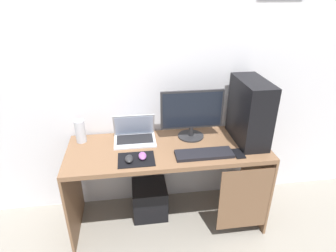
# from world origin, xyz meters

# --- Properties ---
(ground_plane) EXTENTS (8.00, 8.00, 0.00)m
(ground_plane) POSITION_xyz_m (0.00, 0.00, 0.00)
(ground_plane) COLOR gray
(wall_back) EXTENTS (4.00, 0.05, 2.60)m
(wall_back) POSITION_xyz_m (0.00, 0.33, 1.30)
(wall_back) COLOR silver
(wall_back) RESTS_ON ground_plane
(desk) EXTENTS (1.53, 0.58, 0.72)m
(desk) POSITION_xyz_m (0.02, -0.01, 0.58)
(desk) COLOR brown
(desk) RESTS_ON ground_plane
(pc_tower) EXTENTS (0.20, 0.44, 0.49)m
(pc_tower) POSITION_xyz_m (0.63, 0.03, 0.97)
(pc_tower) COLOR black
(pc_tower) RESTS_ON desk
(monitor) EXTENTS (0.50, 0.21, 0.40)m
(monitor) POSITION_xyz_m (0.21, 0.13, 0.93)
(monitor) COLOR #232326
(monitor) RESTS_ON desk
(laptop) EXTENTS (0.32, 0.23, 0.21)m
(laptop) POSITION_xyz_m (-0.25, 0.15, 0.76)
(laptop) COLOR #B7BCC6
(laptop) RESTS_ON desk
(speaker) EXTENTS (0.08, 0.08, 0.18)m
(speaker) POSITION_xyz_m (-0.66, 0.18, 0.81)
(speaker) COLOR #B7BCC6
(speaker) RESTS_ON desk
(keyboard) EXTENTS (0.42, 0.14, 0.02)m
(keyboard) POSITION_xyz_m (0.24, -0.15, 0.73)
(keyboard) COLOR black
(keyboard) RESTS_ON desk
(mousepad) EXTENTS (0.26, 0.20, 0.00)m
(mousepad) POSITION_xyz_m (-0.25, -0.14, 0.72)
(mousepad) COLOR black
(mousepad) RESTS_ON desk
(mouse_left) EXTENTS (0.06, 0.10, 0.03)m
(mouse_left) POSITION_xyz_m (-0.20, -0.13, 0.74)
(mouse_left) COLOR #8C4C99
(mouse_left) RESTS_ON mousepad
(mouse_right) EXTENTS (0.06, 0.10, 0.03)m
(mouse_right) POSITION_xyz_m (-0.30, -0.16, 0.74)
(mouse_right) COLOR #232326
(mouse_right) RESTS_ON mousepad
(cell_phone) EXTENTS (0.07, 0.13, 0.01)m
(cell_phone) POSITION_xyz_m (0.50, -0.17, 0.73)
(cell_phone) COLOR black
(cell_phone) RESTS_ON desk
(subwoofer) EXTENTS (0.29, 0.29, 0.29)m
(subwoofer) POSITION_xyz_m (-0.15, 0.09, 0.15)
(subwoofer) COLOR black
(subwoofer) RESTS_ON ground_plane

